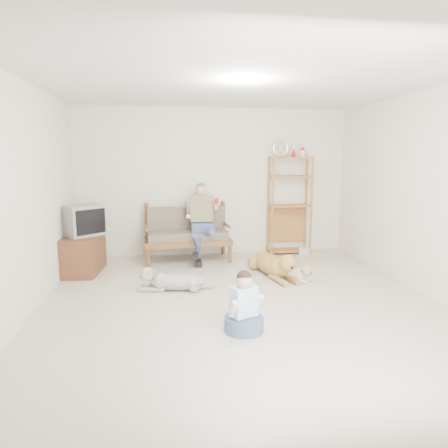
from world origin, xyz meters
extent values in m
plane|color=beige|center=(0.00, 0.00, 0.00)|extent=(5.50, 5.50, 0.00)
plane|color=silver|center=(0.00, 0.00, 2.70)|extent=(5.50, 5.50, 0.00)
plane|color=beige|center=(0.00, 2.75, 1.35)|extent=(5.00, 0.00, 5.00)
plane|color=beige|center=(0.00, -2.75, 1.35)|extent=(5.00, 0.00, 5.00)
plane|color=beige|center=(-2.50, 0.00, 1.35)|extent=(0.00, 5.50, 5.50)
plane|color=beige|center=(2.50, 0.00, 1.35)|extent=(0.00, 5.50, 5.50)
cube|color=brown|center=(-0.54, 2.28, 0.35)|extent=(1.53, 0.77, 0.10)
cube|color=#685C4F|center=(-0.54, 2.28, 0.47)|extent=(1.41, 0.66, 0.13)
cube|color=#685C4F|center=(-0.54, 2.52, 0.70)|extent=(1.38, 0.19, 0.45)
cylinder|color=brown|center=(-0.54, 2.58, 0.90)|extent=(1.40, 0.12, 0.05)
cylinder|color=brown|center=(-1.24, 1.98, 0.15)|extent=(0.07, 0.07, 0.30)
cylinder|color=brown|center=(-1.24, 2.58, 0.47)|extent=(0.07, 0.07, 0.95)
cylinder|color=brown|center=(0.16, 1.98, 0.15)|extent=(0.07, 0.07, 0.30)
cylinder|color=brown|center=(0.16, 2.58, 0.47)|extent=(0.07, 0.07, 0.95)
cube|color=#475783|center=(-0.29, 2.24, 0.59)|extent=(0.37, 0.36, 0.19)
cube|color=#7E7858|center=(-0.29, 2.34, 0.92)|extent=(0.39, 0.27, 0.49)
sphere|color=tan|center=(-0.29, 2.31, 1.24)|extent=(0.20, 0.20, 0.20)
sphere|color=#524F49|center=(-0.29, 2.33, 1.28)|extent=(0.18, 0.18, 0.18)
cylinder|color=red|center=(-0.04, 2.13, 1.08)|extent=(0.07, 0.07, 0.08)
cube|color=olive|center=(1.40, 2.55, 1.80)|extent=(0.77, 0.31, 0.03)
torus|color=silver|center=(1.20, 2.55, 1.97)|extent=(0.31, 0.05, 0.31)
cone|color=red|center=(1.45, 2.55, 1.90)|extent=(0.10, 0.10, 0.16)
cylinder|color=olive|center=(1.03, 2.40, 0.91)|extent=(0.04, 0.04, 1.82)
cylinder|color=olive|center=(1.03, 2.70, 0.91)|extent=(0.04, 0.04, 1.82)
cylinder|color=olive|center=(1.78, 2.40, 0.91)|extent=(0.04, 0.04, 1.82)
cylinder|color=olive|center=(1.78, 2.70, 0.91)|extent=(0.04, 0.04, 1.82)
cube|color=silver|center=(1.67, 2.43, 0.06)|extent=(0.21, 0.17, 0.12)
cube|color=brown|center=(-2.22, 1.78, 0.30)|extent=(0.58, 0.94, 0.60)
cube|color=brown|center=(-2.46, 1.56, 0.30)|extent=(0.06, 0.40, 0.50)
cube|color=brown|center=(-2.46, 2.00, 0.30)|extent=(0.06, 0.40, 0.50)
cube|color=gray|center=(-2.20, 1.81, 0.84)|extent=(0.73, 0.72, 0.48)
cube|color=black|center=(-2.05, 1.63, 0.84)|extent=(0.39, 0.32, 0.38)
cube|color=white|center=(-1.25, 2.73, 0.30)|extent=(0.12, 0.02, 0.08)
ellipsoid|color=#A87B3A|center=(0.69, 1.26, 0.16)|extent=(0.56, 1.04, 0.31)
sphere|color=#A87B3A|center=(0.76, 0.97, 0.18)|extent=(0.31, 0.31, 0.31)
sphere|color=#A87B3A|center=(0.81, 0.73, 0.31)|extent=(0.25, 0.25, 0.25)
ellipsoid|color=#A87B3A|center=(0.84, 0.62, 0.29)|extent=(0.14, 0.19, 0.09)
cylinder|color=#A87B3A|center=(0.58, 1.74, 0.06)|extent=(0.26, 0.36, 0.05)
ellipsoid|color=#A87B3A|center=(0.72, 0.73, 0.31)|extent=(0.07, 0.09, 0.12)
ellipsoid|color=#A87B3A|center=(0.89, 0.77, 0.31)|extent=(0.07, 0.09, 0.12)
ellipsoid|color=white|center=(-0.78, 0.70, 0.11)|extent=(0.78, 0.35, 0.23)
sphere|color=white|center=(-1.00, 0.73, 0.13)|extent=(0.23, 0.23, 0.23)
sphere|color=white|center=(-1.19, 0.75, 0.23)|extent=(0.20, 0.20, 0.20)
ellipsoid|color=white|center=(-1.28, 0.76, 0.21)|extent=(0.15, 0.10, 0.08)
cylinder|color=white|center=(-0.40, 0.65, 0.05)|extent=(0.30, 0.10, 0.04)
ellipsoid|color=white|center=(-1.16, 0.81, 0.23)|extent=(0.07, 0.05, 0.10)
ellipsoid|color=white|center=(-1.18, 0.68, 0.23)|extent=(0.07, 0.05, 0.10)
ellipsoid|color=silver|center=(0.93, 0.93, 0.09)|extent=(0.45, 0.48, 0.18)
sphere|color=silver|center=(1.02, 0.83, 0.10)|extent=(0.18, 0.18, 0.18)
sphere|color=#A78653|center=(1.10, 0.74, 0.18)|extent=(0.16, 0.16, 0.16)
ellipsoid|color=#A78653|center=(1.15, 0.69, 0.16)|extent=(0.13, 0.14, 0.06)
cylinder|color=silver|center=(0.78, 1.11, 0.04)|extent=(0.17, 0.11, 0.03)
cone|color=#A78653|center=(1.04, 0.72, 0.23)|extent=(0.05, 0.05, 0.06)
cone|color=#A78653|center=(1.13, 0.79, 0.23)|extent=(0.05, 0.05, 0.06)
torus|color=red|center=(1.08, 0.76, 0.17)|extent=(0.15, 0.15, 0.02)
cylinder|color=#475783|center=(-0.13, -0.72, 0.08)|extent=(0.42, 0.42, 0.15)
cube|color=#D3E2FD|center=(-0.13, -0.71, 0.32)|extent=(0.31, 0.26, 0.32)
sphere|color=tan|center=(-0.13, -0.72, 0.55)|extent=(0.17, 0.17, 0.17)
sphere|color=black|center=(-0.13, -0.71, 0.58)|extent=(0.16, 0.16, 0.16)
camera|label=1|loc=(-0.94, -4.64, 1.84)|focal=32.00mm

